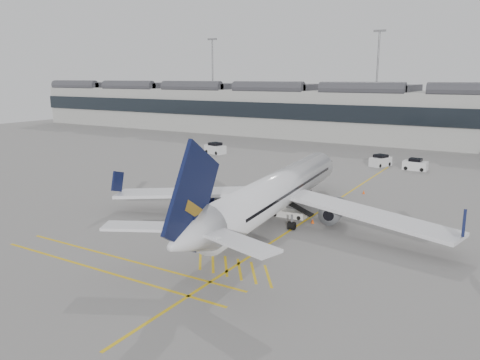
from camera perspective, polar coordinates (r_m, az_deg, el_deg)
The scene contains 18 objects.
ground at distance 46.58m, azimuth -6.83°, elevation -5.17°, with size 220.00×220.00×0.00m, color gray.
terminal at distance 110.61m, azimuth 16.72°, elevation 7.82°, with size 200.00×20.45×12.40m.
light_masts at distance 124.39m, azimuth 17.88°, elevation 12.06°, with size 113.00×0.60×25.45m.
apron_markings at distance 50.19m, azimuth 9.43°, elevation -3.95°, with size 0.25×60.00×0.01m, color gold.
airliner_main at distance 45.97m, azimuth 4.32°, elevation -1.52°, with size 34.50×37.84×10.06m.
belt_loader at distance 48.36m, azimuth 5.91°, elevation -3.85°, with size 4.32×1.63×1.75m.
baggage_cart_a at distance 47.39m, azimuth -5.05°, elevation -3.70°, with size 1.89×1.72×1.65m.
baggage_cart_b at distance 50.39m, azimuth 2.39°, elevation -2.63°, with size 1.83×1.58×1.74m.
baggage_cart_c at distance 51.07m, azimuth -3.86°, elevation -2.33°, with size 1.91×1.61×1.91m.
baggage_cart_d at distance 51.95m, azimuth -4.78°, elevation -2.02°, with size 2.08×1.77×2.03m.
ramp_agent_a at distance 48.91m, azimuth -0.46°, elevation -3.19°, with size 0.62×0.40×1.69m, color orange.
ramp_agent_b at distance 49.20m, azimuth 4.75°, elevation -3.19°, with size 0.78×0.61×1.61m, color #E53A0C.
pushback_tug at distance 53.03m, azimuth -5.68°, elevation -2.21°, with size 2.75×1.80×1.49m.
safety_cone_nose at distance 59.32m, azimuth 14.85°, elevation -1.43°, with size 0.33×0.33×0.46m, color #F24C0A.
safety_cone_engine at distance 46.51m, azimuth 8.86°, elevation -4.96°, with size 0.33×0.33×0.46m, color #F24C0A.
service_van_left at distance 87.81m, azimuth -3.04°, elevation 3.84°, with size 4.43×3.00×2.08m.
service_van_mid at distance 78.58m, azimuth 16.75°, elevation 2.25°, with size 3.05×4.08×1.88m.
service_van_right at distance 76.89m, azimuth 20.58°, elevation 1.74°, with size 3.61×1.92×1.82m.
Camera 1 is at (27.43, -34.94, 14.00)m, focal length 35.00 mm.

